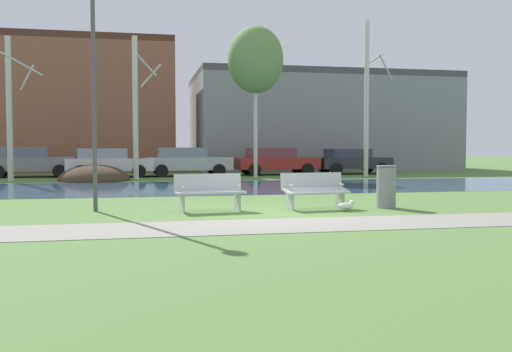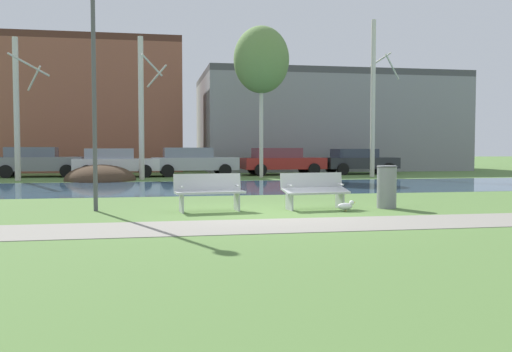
{
  "view_description": "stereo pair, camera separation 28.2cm",
  "coord_description": "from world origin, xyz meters",
  "px_view_note": "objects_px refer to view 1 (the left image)",
  "views": [
    {
      "loc": [
        -2.82,
        -12.02,
        1.49
      ],
      "look_at": [
        -0.05,
        1.41,
        0.78
      ],
      "focal_mm": 38.97,
      "sensor_mm": 36.0,
      "label": 1
    },
    {
      "loc": [
        -2.55,
        -12.08,
        1.49
      ],
      "look_at": [
        -0.05,
        1.41,
        0.78
      ],
      "focal_mm": 38.97,
      "sensor_mm": 36.0,
      "label": 2
    }
  ],
  "objects_px": {
    "parked_wagon_fourth_red": "(275,161)",
    "bench_left": "(210,191)",
    "parked_sedan_second_white": "(108,162)",
    "parked_hatch_third_silver": "(187,161)",
    "parked_van_nearest_grey": "(30,161)",
    "streetlamp": "(93,56)",
    "bench_right": "(315,189)",
    "parked_suv_fifth_dark": "(351,161)",
    "trash_bin": "(386,186)",
    "seagull": "(346,206)"
  },
  "relations": [
    {
      "from": "trash_bin",
      "to": "parked_van_nearest_grey",
      "type": "xyz_separation_m",
      "value": [
        -11.36,
        16.75,
        0.25
      ]
    },
    {
      "from": "bench_left",
      "to": "parked_suv_fifth_dark",
      "type": "height_order",
      "value": "parked_suv_fifth_dark"
    },
    {
      "from": "trash_bin",
      "to": "parked_van_nearest_grey",
      "type": "bearing_deg",
      "value": 124.15
    },
    {
      "from": "parked_van_nearest_grey",
      "to": "parked_sedan_second_white",
      "type": "distance_m",
      "value": 3.93
    },
    {
      "from": "bench_left",
      "to": "bench_right",
      "type": "xyz_separation_m",
      "value": [
        2.54,
        0.0,
        0.0
      ]
    },
    {
      "from": "parked_wagon_fourth_red",
      "to": "bench_left",
      "type": "bearing_deg",
      "value": -108.62
    },
    {
      "from": "bench_right",
      "to": "bench_left",
      "type": "bearing_deg",
      "value": 180.0
    },
    {
      "from": "parked_wagon_fourth_red",
      "to": "parked_sedan_second_white",
      "type": "bearing_deg",
      "value": -176.11
    },
    {
      "from": "parked_suv_fifth_dark",
      "to": "parked_van_nearest_grey",
      "type": "bearing_deg",
      "value": 179.48
    },
    {
      "from": "parked_van_nearest_grey",
      "to": "bench_left",
      "type": "bearing_deg",
      "value": -67.15
    },
    {
      "from": "seagull",
      "to": "parked_wagon_fourth_red",
      "type": "height_order",
      "value": "parked_wagon_fourth_red"
    },
    {
      "from": "parked_suv_fifth_dark",
      "to": "bench_left",
      "type": "bearing_deg",
      "value": -121.08
    },
    {
      "from": "parked_sedan_second_white",
      "to": "bench_right",
      "type": "bearing_deg",
      "value": -70.14
    },
    {
      "from": "trash_bin",
      "to": "parked_wagon_fourth_red",
      "type": "xyz_separation_m",
      "value": [
        1.19,
        16.51,
        0.23
      ]
    },
    {
      "from": "seagull",
      "to": "parked_suv_fifth_dark",
      "type": "xyz_separation_m",
      "value": [
        6.83,
        17.12,
        0.62
      ]
    },
    {
      "from": "bench_right",
      "to": "parked_van_nearest_grey",
      "type": "distance_m",
      "value": 19.21
    },
    {
      "from": "bench_left",
      "to": "bench_right",
      "type": "bearing_deg",
      "value": 0.0
    },
    {
      "from": "parked_wagon_fourth_red",
      "to": "streetlamp",
      "type": "bearing_deg",
      "value": -117.16
    },
    {
      "from": "parked_van_nearest_grey",
      "to": "parked_sedan_second_white",
      "type": "xyz_separation_m",
      "value": [
        3.84,
        -0.84,
        -0.03
      ]
    },
    {
      "from": "parked_van_nearest_grey",
      "to": "parked_hatch_third_silver",
      "type": "height_order",
      "value": "parked_van_nearest_grey"
    },
    {
      "from": "parked_wagon_fourth_red",
      "to": "bench_right",
      "type": "bearing_deg",
      "value": -100.33
    },
    {
      "from": "parked_van_nearest_grey",
      "to": "parked_wagon_fourth_red",
      "type": "bearing_deg",
      "value": -1.11
    },
    {
      "from": "streetlamp",
      "to": "parked_hatch_third_silver",
      "type": "bearing_deg",
      "value": 77.81
    },
    {
      "from": "bench_left",
      "to": "trash_bin",
      "type": "bearing_deg",
      "value": -1.25
    },
    {
      "from": "bench_right",
      "to": "parked_hatch_third_silver",
      "type": "bearing_deg",
      "value": 96.39
    },
    {
      "from": "trash_bin",
      "to": "parked_wagon_fourth_red",
      "type": "distance_m",
      "value": 16.55
    },
    {
      "from": "parked_suv_fifth_dark",
      "to": "parked_hatch_third_silver",
      "type": "bearing_deg",
      "value": -177.19
    },
    {
      "from": "bench_left",
      "to": "parked_suv_fifth_dark",
      "type": "relative_size",
      "value": 0.4
    },
    {
      "from": "parked_sedan_second_white",
      "to": "parked_hatch_third_silver",
      "type": "bearing_deg",
      "value": 3.37
    },
    {
      "from": "bench_left",
      "to": "parked_sedan_second_white",
      "type": "bearing_deg",
      "value": 101.36
    },
    {
      "from": "parked_sedan_second_white",
      "to": "parked_suv_fifth_dark",
      "type": "xyz_separation_m",
      "value": [
        13.13,
        0.68,
        -0.01
      ]
    },
    {
      "from": "streetlamp",
      "to": "bench_right",
      "type": "bearing_deg",
      "value": -6.2
    },
    {
      "from": "bench_left",
      "to": "parked_sedan_second_white",
      "type": "height_order",
      "value": "parked_sedan_second_white"
    },
    {
      "from": "parked_van_nearest_grey",
      "to": "parked_wagon_fourth_red",
      "type": "height_order",
      "value": "parked_van_nearest_grey"
    },
    {
      "from": "bench_left",
      "to": "parked_hatch_third_silver",
      "type": "relative_size",
      "value": 0.37
    },
    {
      "from": "bench_right",
      "to": "parked_van_nearest_grey",
      "type": "relative_size",
      "value": 0.38
    },
    {
      "from": "bench_right",
      "to": "parked_suv_fifth_dark",
      "type": "height_order",
      "value": "parked_suv_fifth_dark"
    },
    {
      "from": "bench_right",
      "to": "streetlamp",
      "type": "xyz_separation_m",
      "value": [
        -5.14,
        0.56,
        3.1
      ]
    },
    {
      "from": "bench_left",
      "to": "bench_right",
      "type": "distance_m",
      "value": 2.54
    },
    {
      "from": "bench_right",
      "to": "parked_wagon_fourth_red",
      "type": "xyz_separation_m",
      "value": [
        2.99,
        16.42,
        0.3
      ]
    },
    {
      "from": "bench_right",
      "to": "parked_wagon_fourth_red",
      "type": "distance_m",
      "value": 16.69
    },
    {
      "from": "parked_van_nearest_grey",
      "to": "parked_hatch_third_silver",
      "type": "xyz_separation_m",
      "value": [
        7.76,
        -0.61,
        -0.01
      ]
    },
    {
      "from": "bench_right",
      "to": "seagull",
      "type": "height_order",
      "value": "bench_right"
    },
    {
      "from": "seagull",
      "to": "parked_van_nearest_grey",
      "type": "distance_m",
      "value": 20.04
    },
    {
      "from": "parked_hatch_third_silver",
      "to": "parked_suv_fifth_dark",
      "type": "bearing_deg",
      "value": 2.81
    },
    {
      "from": "bench_left",
      "to": "parked_wagon_fourth_red",
      "type": "distance_m",
      "value": 17.32
    },
    {
      "from": "trash_bin",
      "to": "parked_wagon_fourth_red",
      "type": "relative_size",
      "value": 0.23
    },
    {
      "from": "parked_hatch_third_silver",
      "to": "parked_sedan_second_white",
      "type": "bearing_deg",
      "value": -176.63
    },
    {
      "from": "trash_bin",
      "to": "parked_sedan_second_white",
      "type": "height_order",
      "value": "parked_sedan_second_white"
    },
    {
      "from": "parked_sedan_second_white",
      "to": "parked_hatch_third_silver",
      "type": "xyz_separation_m",
      "value": [
        3.92,
        0.23,
        0.02
      ]
    }
  ]
}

